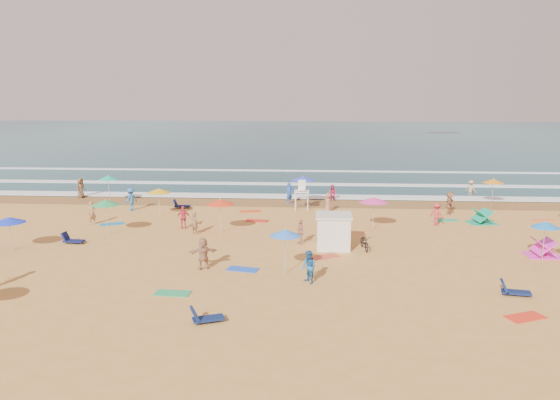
{
  "coord_description": "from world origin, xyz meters",
  "views": [
    {
      "loc": [
        5.16,
        -34.39,
        9.41
      ],
      "look_at": [
        2.51,
        6.0,
        1.5
      ],
      "focal_mm": 35.0,
      "sensor_mm": 36.0,
      "label": 1
    }
  ],
  "objects": [
    {
      "name": "beachgoers",
      "position": [
        1.03,
        4.36,
        0.83
      ],
      "size": [
        48.58,
        28.14,
        2.12
      ],
      "color": "tan",
      "rests_on": "ground"
    },
    {
      "name": "ocean",
      "position": [
        0.0,
        84.0,
        0.0
      ],
      "size": [
        220.0,
        140.0,
        0.18
      ],
      "primitive_type": "cube",
      "color": "#0C4756",
      "rests_on": "ground"
    },
    {
      "name": "cabana_roof",
      "position": [
        6.32,
        -1.57,
        2.06
      ],
      "size": [
        2.2,
        2.2,
        0.12
      ],
      "primitive_type": "cube",
      "color": "silver",
      "rests_on": "cabana"
    },
    {
      "name": "ground",
      "position": [
        0.0,
        0.0,
        0.0
      ],
      "size": [
        220.0,
        220.0,
        0.0
      ],
      "primitive_type": "plane",
      "color": "gold",
      "rests_on": "ground"
    },
    {
      "name": "wet_sand",
      "position": [
        0.0,
        12.5,
        0.01
      ],
      "size": [
        220.0,
        220.0,
        0.0
      ],
      "primitive_type": "plane",
      "color": "olive",
      "rests_on": "ground"
    },
    {
      "name": "popup_tents",
      "position": [
        18.04,
        1.63,
        0.6
      ],
      "size": [
        3.23,
        10.03,
        1.2
      ],
      "color": "#FA37D0",
      "rests_on": "ground"
    },
    {
      "name": "towels",
      "position": [
        3.2,
        -0.65,
        0.01
      ],
      "size": [
        40.26,
        21.8,
        0.03
      ],
      "color": "red",
      "rests_on": "ground"
    },
    {
      "name": "loungers",
      "position": [
        3.03,
        -4.58,
        0.17
      ],
      "size": [
        52.98,
        23.7,
        0.34
      ],
      "color": "#0F124B",
      "rests_on": "ground"
    },
    {
      "name": "surf_foam",
      "position": [
        0.0,
        21.32,
        0.1
      ],
      "size": [
        200.0,
        18.7,
        0.05
      ],
      "color": "white",
      "rests_on": "ground"
    },
    {
      "name": "bicycle",
      "position": [
        8.22,
        -1.87,
        0.47
      ],
      "size": [
        0.89,
        1.87,
        0.94
      ],
      "primitive_type": "imported",
      "rotation": [
        0.0,
        0.0,
        0.15
      ],
      "color": "black",
      "rests_on": "ground"
    },
    {
      "name": "lifeguard_stand",
      "position": [
        4.06,
        9.57,
        1.05
      ],
      "size": [
        1.2,
        1.2,
        2.1
      ],
      "primitive_type": null,
      "color": "white",
      "rests_on": "ground"
    },
    {
      "name": "cabana",
      "position": [
        6.32,
        -1.57,
        1.0
      ],
      "size": [
        2.0,
        2.0,
        2.0
      ],
      "primitive_type": "cube",
      "color": "white",
      "rests_on": "ground"
    },
    {
      "name": "beach_umbrellas",
      "position": [
        1.2,
        1.43,
        2.16
      ],
      "size": [
        52.18,
        27.56,
        0.76
      ],
      "color": "#357CF2",
      "rests_on": "ground"
    }
  ]
}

